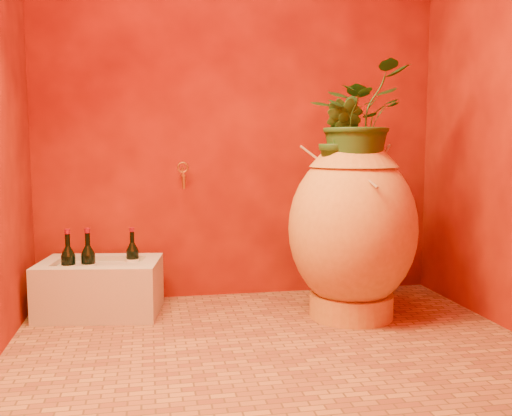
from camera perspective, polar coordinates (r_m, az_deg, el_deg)
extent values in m
plane|color=#9C5E33|center=(2.78, 1.86, -13.78)|extent=(2.50, 2.50, 0.00)
cube|color=#5D0B05|center=(3.60, -1.59, 11.07)|extent=(2.50, 0.02, 2.50)
cylinder|color=gold|center=(3.27, 9.48, -9.52)|extent=(0.59, 0.59, 0.13)
ellipsoid|color=gold|center=(3.18, 9.62, -2.06)|extent=(0.90, 0.90, 0.88)
cone|color=gold|center=(3.14, 9.76, 5.30)|extent=(0.62, 0.62, 0.13)
torus|color=gold|center=(3.14, 9.78, 6.71)|extent=(0.38, 0.38, 0.06)
cylinder|color=olive|center=(3.07, 8.64, 2.99)|extent=(0.39, 0.35, 0.35)
cylinder|color=olive|center=(3.03, 10.16, 3.64)|extent=(0.04, 0.48, 0.15)
cylinder|color=olive|center=(3.11, 11.98, 4.02)|extent=(0.27, 0.28, 0.24)
cube|color=#BFB39E|center=(3.37, -15.29, -7.90)|extent=(0.71, 0.54, 0.27)
cube|color=#BFB39E|center=(3.51, -15.13, -4.77)|extent=(0.66, 0.18, 0.03)
cube|color=#BFB39E|center=(3.16, -15.63, -6.02)|extent=(0.66, 0.18, 0.03)
cube|color=#BFB39E|center=(3.38, -20.22, -5.41)|extent=(0.12, 0.28, 0.03)
cube|color=#BFB39E|center=(3.33, -10.44, -5.28)|extent=(0.12, 0.28, 0.03)
cylinder|color=black|center=(3.30, -16.40, -6.04)|extent=(0.08, 0.08, 0.18)
cone|color=black|center=(3.28, -16.46, -4.03)|extent=(0.08, 0.08, 0.05)
cylinder|color=black|center=(3.27, -16.50, -2.97)|extent=(0.03, 0.03, 0.07)
cylinder|color=maroon|center=(3.26, -16.52, -2.18)|extent=(0.03, 0.03, 0.03)
cylinder|color=silver|center=(3.30, -16.40, -6.04)|extent=(0.08, 0.08, 0.08)
cylinder|color=black|center=(3.42, -12.22, -5.59)|extent=(0.07, 0.07, 0.17)
cone|color=black|center=(3.40, -12.27, -3.79)|extent=(0.07, 0.07, 0.05)
cylinder|color=black|center=(3.39, -12.29, -2.84)|extent=(0.02, 0.02, 0.07)
cylinder|color=maroon|center=(3.39, -12.31, -2.13)|extent=(0.03, 0.03, 0.02)
cylinder|color=silver|center=(3.42, -12.22, -5.59)|extent=(0.08, 0.08, 0.08)
cylinder|color=black|center=(3.31, -18.22, -6.09)|extent=(0.08, 0.08, 0.18)
cone|color=black|center=(3.28, -18.29, -4.09)|extent=(0.08, 0.08, 0.05)
cylinder|color=black|center=(3.27, -18.33, -3.04)|extent=(0.03, 0.03, 0.07)
cylinder|color=maroon|center=(3.27, -18.36, -2.25)|extent=(0.03, 0.03, 0.03)
cylinder|color=silver|center=(3.31, -18.22, -6.09)|extent=(0.08, 0.08, 0.08)
cylinder|color=#A37C25|center=(3.49, -7.32, 3.26)|extent=(0.02, 0.13, 0.02)
cylinder|color=#A37C25|center=(3.42, -7.24, 2.56)|extent=(0.02, 0.02, 0.08)
torus|color=#A37C25|center=(3.48, -7.33, 4.05)|extent=(0.07, 0.01, 0.07)
cylinder|color=#A37C25|center=(3.48, -7.33, 3.66)|extent=(0.01, 0.01, 0.05)
imported|color=#1F4619|center=(3.14, 10.05, 8.74)|extent=(0.70, 0.68, 0.59)
imported|color=#1F4619|center=(3.07, 8.36, 6.87)|extent=(0.29, 0.29, 0.42)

